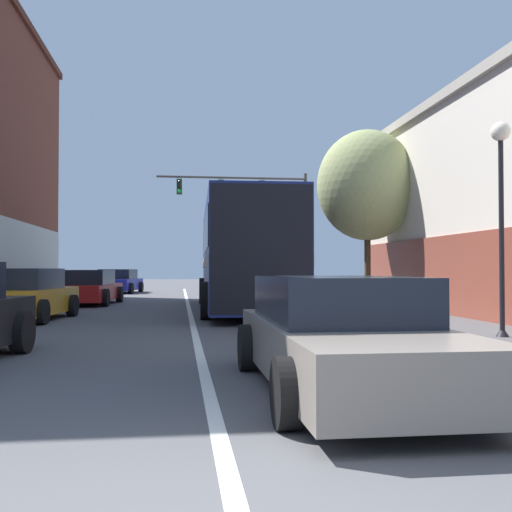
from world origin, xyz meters
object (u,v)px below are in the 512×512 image
Objects in this scene: bus at (243,252)px; traffic_signal_gantry at (257,204)px; street_tree_near at (367,185)px; hatchback_foreground at (341,335)px; parked_car_left_near at (25,296)px; parked_car_left_mid at (119,282)px; street_lamp at (501,193)px; parked_car_left_far at (89,288)px.

traffic_signal_gantry is at bearing -7.89° from bus.
bus is 5.49m from street_tree_near.
parked_car_left_near is at bearing 30.46° from hatchback_foreground.
parked_car_left_near is 0.96× the size of parked_car_left_mid.
parked_car_left_mid is at bearing 112.52° from street_lamp.
traffic_signal_gantry is 1.86× the size of street_lamp.
parked_car_left_near is (-5.76, 9.77, 0.04)m from hatchback_foreground.
street_tree_near is at bearing -99.24° from parked_car_left_far.
parked_car_left_far is at bearing 128.55° from street_lamp.
parked_car_left_mid is (-5.47, 15.23, -1.26)m from bus.
bus is 12.22m from traffic_signal_gantry.
traffic_signal_gantry reaches higher than parked_car_left_near.
street_lamp is at bearing -92.32° from street_tree_near.
street_lamp is at bearing -151.08° from bus.
parked_car_left_mid is (0.56, 18.45, -0.01)m from parked_car_left_near.
hatchback_foreground is at bearing -158.57° from parked_car_left_far.
parked_car_left_mid is at bearing 126.37° from street_tree_near.
street_tree_near is (10.72, 4.66, 3.72)m from parked_car_left_near.
parked_car_left_near reaches higher than parked_car_left_far.
traffic_signal_gantry is (7.44, -3.53, 4.16)m from parked_car_left_mid.
parked_car_left_far is at bearing 1.05° from parked_car_left_near.
street_lamp is (4.29, -8.31, 0.94)m from bus.
bus is at bearing -121.24° from parked_car_left_far.
parked_car_left_far is (-5.17, 16.89, 0.03)m from hatchback_foreground.
hatchback_foreground is 6.91m from street_lamp.
hatchback_foreground is at bearing -161.56° from parked_car_left_mid.
street_lamp is (9.73, -12.21, 2.21)m from parked_car_left_far.
bus is 1.47× the size of traffic_signal_gantry.
parked_car_left_mid is at bearing 154.63° from traffic_signal_gantry.
parked_car_left_mid is 0.95× the size of parked_car_left_far.
street_lamp is at bearing -149.49° from parked_car_left_mid.
parked_car_left_far is at bearing 166.35° from street_tree_near.
parked_car_left_near is at bearing 179.66° from parked_car_left_far.
street_tree_near is at bearing -75.16° from traffic_signal_gantry.
hatchback_foreground is 11.34m from parked_car_left_near.
traffic_signal_gantry is 10.62m from street_tree_near.
street_lamp reaches higher than hatchback_foreground.
traffic_signal_gantry reaches higher than street_lamp.
street_lamp reaches higher than bus.
parked_car_left_near is 0.92× the size of parked_car_left_far.
bus reaches higher than hatchback_foreground.
parked_car_left_mid is 25.58m from street_lamp.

